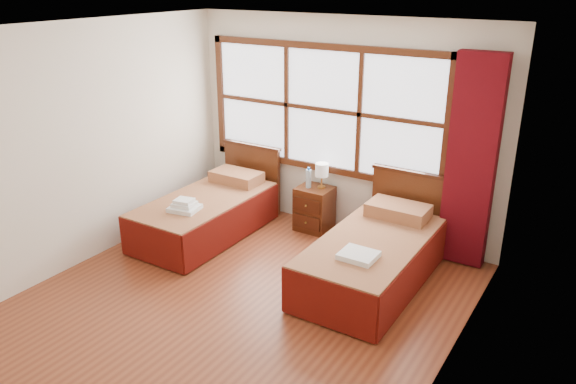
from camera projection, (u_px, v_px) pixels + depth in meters
The scene contains 15 objects.
floor at pixel (232, 308), 5.44m from camera, with size 4.50×4.50×0.00m, color brown.
ceiling at pixel (220, 30), 4.49m from camera, with size 4.50×4.50×0.00m, color white.
wall_back at pixel (342, 127), 6.74m from camera, with size 4.00×4.00×0.00m, color silver.
wall_left at pixel (77, 148), 5.95m from camera, with size 4.50×4.50×0.00m, color silver.
wall_right at pixel (450, 234), 3.98m from camera, with size 4.50×4.50×0.00m, color silver.
window at pixel (322, 109), 6.76m from camera, with size 3.16×0.06×1.56m.
curtain at pixel (471, 163), 5.89m from camera, with size 0.50×0.16×2.30m, color #5B0910.
bed_left at pixel (208, 212), 6.91m from camera, with size 0.96×1.98×0.92m.
bed_right at pixel (374, 256), 5.81m from camera, with size 0.99×2.01×0.95m.
nightstand at pixel (314, 209), 7.02m from camera, with size 0.42×0.42×0.56m.
towels_left at pixel (184, 206), 6.41m from camera, with size 0.37×0.34×0.14m.
towels_right at pixel (358, 255), 5.31m from camera, with size 0.34×0.30×0.05m.
lamp at pixel (322, 171), 6.84m from camera, with size 0.16×0.16×0.31m.
bottle_near at pixel (308, 179), 6.89m from camera, with size 0.07×0.07×0.25m.
bottle_far at pixel (309, 178), 6.89m from camera, with size 0.07×0.07×0.26m.
Camera 1 is at (2.93, -3.66, 3.02)m, focal length 35.00 mm.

